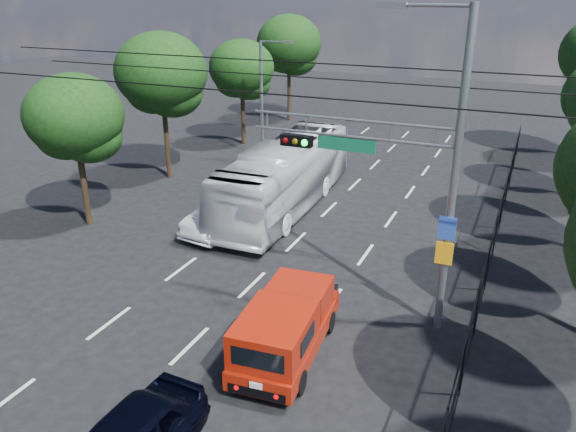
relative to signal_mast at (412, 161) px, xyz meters
The scene contains 12 objects.
lane_markings 9.56m from the signal_mast, 131.33° to the left, with size 6.12×38.00×0.01m.
signal_mast is the anchor object (origin of this frame).
streetlight_left 18.24m from the signal_mast, 129.66° to the left, with size 2.09×0.22×7.08m.
utility_wires 5.71m from the signal_mast, behind, with size 22.00×5.04×0.74m.
fence_right 6.37m from the signal_mast, 61.03° to the left, with size 0.06×34.03×2.00m.
tree_left_b 14.62m from the signal_mast, behind, with size 4.08×4.08×6.63m.
tree_left_c 17.57m from the signal_mast, 149.06° to the left, with size 4.80×4.80×7.80m.
tree_left_d 22.48m from the signal_mast, 130.73° to the left, with size 4.20×4.20×6.83m.
tree_left_e 29.12m from the signal_mast, 120.71° to the left, with size 4.92×4.92×7.99m.
red_pickup 5.89m from the signal_mast, 127.19° to the right, with size 2.26×5.18×1.88m.
white_bus 10.99m from the signal_mast, 134.60° to the left, with size 2.70×11.53×3.21m, color silver.
white_van 10.39m from the signal_mast, 154.71° to the left, with size 1.68×4.82×1.59m, color silver.
Camera 1 is at (8.29, -7.52, 9.84)m, focal length 35.00 mm.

